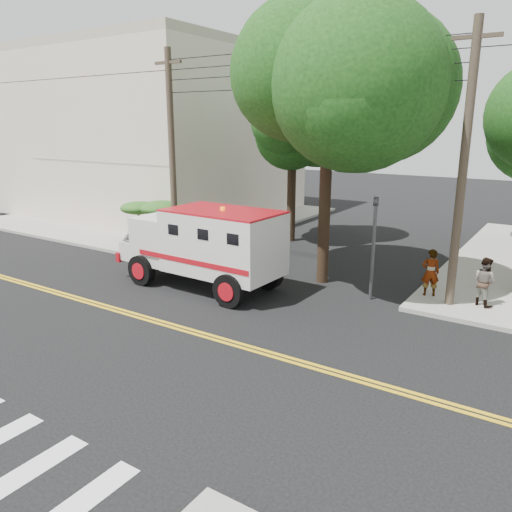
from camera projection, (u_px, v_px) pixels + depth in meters
The scene contains 13 objects.
ground at pixel (181, 329), 14.94m from camera, with size 100.00×100.00×0.00m, color black.
sidewalk_nw at pixel (163, 215), 32.99m from camera, with size 17.00×17.00×0.15m, color gray.
building_left at pixel (154, 136), 33.96m from camera, with size 16.00×14.00×10.00m, color beige.
utility_pole_left at pixel (172, 158), 21.60m from camera, with size 0.28×0.28×9.00m, color #382D23.
utility_pole_right at pixel (463, 172), 15.46m from camera, with size 0.28×0.28×9.00m, color #382D23.
tree_main at pixel (337, 86), 17.09m from camera, with size 6.08×5.70×9.85m.
tree_left at pixel (296, 128), 24.42m from camera, with size 4.48×4.20×7.70m.
traffic_signal at pixel (374, 237), 16.89m from camera, with size 0.15×0.18×3.60m.
accessibility_sign at pixel (168, 227), 22.87m from camera, with size 0.45×0.10×2.02m.
palm_planter at pixel (155, 217), 23.81m from camera, with size 3.52×2.63×2.36m.
armored_truck at pixel (205, 243), 18.31m from camera, with size 6.67×2.85×3.00m.
pedestrian_a at pixel (430, 272), 17.19m from camera, with size 0.61×0.40×1.66m, color gray.
pedestrian_b at pixel (484, 281), 16.27m from camera, with size 0.79×0.62×1.63m, color gray.
Camera 1 is at (9.48, -10.38, 5.94)m, focal length 35.00 mm.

